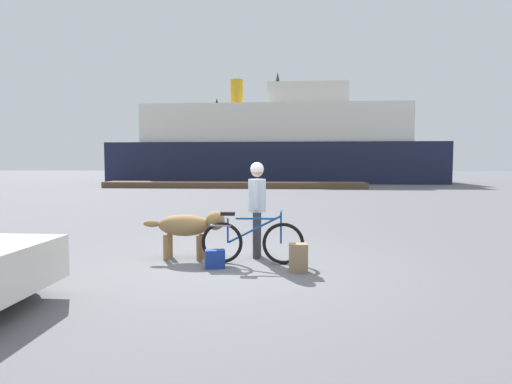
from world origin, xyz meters
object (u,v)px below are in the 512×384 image
(bicycle, at_px, (252,241))
(handbag_pannier, at_px, (215,259))
(person_cyclist, at_px, (257,200))
(ferry_boat, at_px, (276,146))
(backpack, at_px, (298,258))
(dog, at_px, (189,226))

(bicycle, height_order, handbag_pannier, bicycle)
(person_cyclist, bearing_deg, ferry_boat, 91.24)
(bicycle, distance_m, person_cyclist, 0.84)
(person_cyclist, xyz_separation_m, ferry_boat, (-0.64, 29.77, 2.14))
(person_cyclist, height_order, ferry_boat, ferry_boat)
(person_cyclist, height_order, backpack, person_cyclist)
(person_cyclist, height_order, handbag_pannier, person_cyclist)
(backpack, xyz_separation_m, ferry_boat, (-1.38, 30.76, 2.96))
(handbag_pannier, bearing_deg, person_cyclist, 54.05)
(dog, height_order, handbag_pannier, dog)
(bicycle, bearing_deg, ferry_boat, 91.12)
(person_cyclist, xyz_separation_m, handbag_pannier, (-0.63, -0.86, -0.90))
(dog, relative_size, backpack, 3.28)
(bicycle, height_order, backpack, bicycle)
(bicycle, xyz_separation_m, ferry_boat, (-0.59, 30.28, 2.80))
(dog, xyz_separation_m, ferry_boat, (0.56, 30.01, 2.59))
(bicycle, xyz_separation_m, handbag_pannier, (-0.57, -0.35, -0.24))
(person_cyclist, bearing_deg, backpack, -53.60)
(bicycle, height_order, dog, bicycle)
(bicycle, bearing_deg, backpack, -31.71)
(dog, distance_m, handbag_pannier, 0.96)
(backpack, relative_size, handbag_pannier, 1.41)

